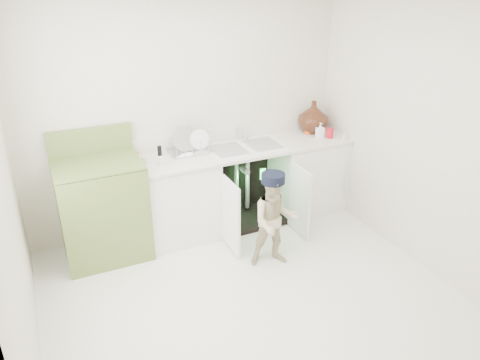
% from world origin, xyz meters
% --- Properties ---
extents(ground, '(3.50, 3.50, 0.00)m').
position_xyz_m(ground, '(0.00, 0.00, 0.00)').
color(ground, beige).
rests_on(ground, ground).
extents(room_shell, '(6.00, 5.50, 1.26)m').
position_xyz_m(room_shell, '(0.00, 0.00, 1.25)').
color(room_shell, beige).
rests_on(room_shell, ground).
extents(counter_run, '(2.44, 1.02, 1.27)m').
position_xyz_m(counter_run, '(0.59, 1.21, 0.48)').
color(counter_run, white).
rests_on(counter_run, ground).
extents(avocado_stove, '(0.81, 0.65, 1.26)m').
position_xyz_m(avocado_stove, '(-1.02, 1.18, 0.52)').
color(avocado_stove, olive).
rests_on(avocado_stove, ground).
extents(repair_worker, '(0.54, 0.78, 0.96)m').
position_xyz_m(repair_worker, '(0.44, 0.32, 0.49)').
color(repair_worker, beige).
rests_on(repair_worker, ground).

